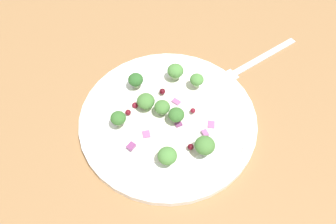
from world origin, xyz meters
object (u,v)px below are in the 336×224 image
object	(u,v)px
broccoli_floret_1	(136,80)
broccoli_floret_2	(176,115)
broccoli_floret_0	(205,146)
fork	(253,62)
plate	(168,119)

from	to	relation	value
broccoli_floret_1	broccoli_floret_2	distance (cm)	9.69
broccoli_floret_1	broccoli_floret_2	world-z (taller)	same
broccoli_floret_0	fork	world-z (taller)	broccoli_floret_0
broccoli_floret_0	broccoli_floret_1	xyz separation A→B (cm)	(7.55, -14.69, -0.34)
plate	broccoli_floret_0	distance (cm)	8.82
broccoli_floret_2	plate	bearing A→B (deg)	-49.72
broccoli_floret_2	fork	distance (cm)	20.21
broccoli_floret_2	fork	bearing A→B (deg)	-149.10
broccoli_floret_1	broccoli_floret_2	xyz separation A→B (cm)	(-4.88, 8.37, 0.04)
fork	broccoli_floret_1	bearing A→B (deg)	4.92
broccoli_floret_0	fork	xyz separation A→B (cm)	(-14.48, -16.59, -3.32)
broccoli_floret_2	fork	world-z (taller)	broccoli_floret_2
broccoli_floret_2	broccoli_floret_1	bearing A→B (deg)	-59.76
plate	broccoli_floret_1	bearing A→B (deg)	-61.70
plate	broccoli_floret_2	bearing A→B (deg)	130.28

